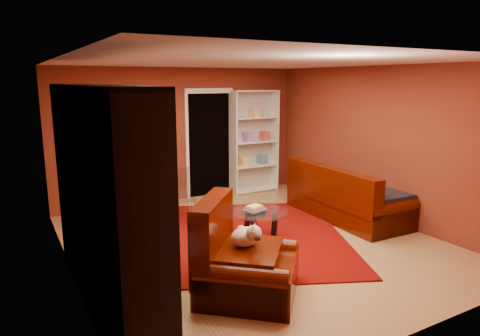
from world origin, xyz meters
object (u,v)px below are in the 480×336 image
dog (245,237)px  coffee_table (259,225)px  media_unit (102,200)px  white_bookshelf (254,142)px  gift_box_red (158,208)px  armchair (249,257)px  christmas_tree (145,167)px  sofa (347,191)px  gift_box_teal (118,211)px  gift_box_green (152,211)px  rug (248,236)px  acrylic_chair (181,199)px

dog → coffee_table: size_ratio=0.45×
media_unit → white_bookshelf: bearing=40.0°
gift_box_red → armchair: 3.35m
christmas_tree → sofa: size_ratio=0.79×
gift_box_teal → white_bookshelf: (3.05, 0.50, 0.93)m
dog → coffee_table: (0.99, 1.29, -0.42)m
media_unit → sofa: size_ratio=1.36×
gift_box_teal → gift_box_green: size_ratio=0.99×
gift_box_teal → christmas_tree: bearing=8.1°
christmas_tree → dog: christmas_tree is taller
christmas_tree → white_bookshelf: white_bookshelf is taller
armchair → coffee_table: bearing=5.6°
rug → gift_box_red: bearing=115.6°
acrylic_chair → armchair: bearing=-93.4°
media_unit → coffee_table: (2.40, 0.80, -0.92)m
gift_box_teal → dog: dog is taller
armchair → sofa: (2.88, 1.52, 0.03)m
media_unit → gift_box_teal: bearing=73.4°
media_unit → coffee_table: size_ratio=3.40×
dog → armchair: bearing=-135.0°
white_bookshelf → acrylic_chair: 2.59m
gift_box_green → dog: (0.10, -3.01, 0.51)m
media_unit → dog: bearing=-20.1°
christmas_tree → white_bookshelf: (2.52, 0.42, 0.22)m
christmas_tree → gift_box_green: christmas_tree is taller
christmas_tree → sofa: (2.97, -1.95, -0.38)m
dog → coffee_table: dog is taller
media_unit → gift_box_green: media_unit is taller
rug → christmas_tree: (-1.01, 1.91, 0.84)m
gift_box_green → acrylic_chair: size_ratio=0.35×
christmas_tree → sofa: 3.58m
acrylic_chair → gift_box_teal: bearing=141.8°
gift_box_red → acrylic_chair: 0.77m
media_unit → white_bookshelf: (3.84, 3.34, -0.08)m
gift_box_red → coffee_table: coffee_table is taller
dog → sofa: size_ratio=0.18×
media_unit → gift_box_green: (1.31, 2.52, -1.01)m
sofa → coffee_table: 1.92m
gift_box_teal → white_bookshelf: white_bookshelf is taller
christmas_tree → gift_box_red: christmas_tree is taller
media_unit → dog: 1.57m
christmas_tree → coffee_table: 2.45m
dog → acrylic_chair: 2.60m
rug → christmas_tree: 2.32m
rug → gift_box_green: size_ratio=11.50×
rug → armchair: (-0.92, -1.57, 0.43)m
white_bookshelf → dog: (-2.44, -3.83, -0.42)m
gift_box_teal → armchair: 3.47m
armchair → dog: bearing=45.0°
coffee_table → acrylic_chair: acrylic_chair is taller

